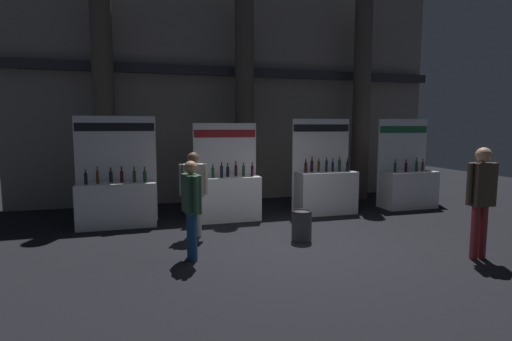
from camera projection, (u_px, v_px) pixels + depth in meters
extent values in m
plane|color=black|center=(300.00, 246.00, 7.11)|extent=(24.71, 24.71, 0.00)
cube|color=gray|center=(237.00, 85.00, 11.42)|extent=(12.36, 0.25, 6.72)
cube|color=#2D2D33|center=(239.00, 72.00, 11.09)|extent=(12.36, 0.20, 0.24)
cylinder|color=#51473D|center=(104.00, 96.00, 9.65)|extent=(0.51, 0.51, 5.80)
cylinder|color=#51473D|center=(244.00, 99.00, 10.63)|extent=(0.51, 0.51, 5.80)
cylinder|color=#51473D|center=(361.00, 101.00, 11.61)|extent=(0.51, 0.51, 5.80)
cube|color=white|center=(117.00, 205.00, 8.46)|extent=(1.63, 0.60, 0.96)
cube|color=white|center=(117.00, 170.00, 8.70)|extent=(1.71, 0.04, 2.39)
cube|color=black|center=(115.00, 127.00, 8.57)|extent=(1.66, 0.01, 0.18)
cylinder|color=black|center=(86.00, 179.00, 8.17)|extent=(0.07, 0.07, 0.24)
cylinder|color=black|center=(85.00, 171.00, 8.16)|extent=(0.03, 0.03, 0.07)
cylinder|color=gold|center=(85.00, 169.00, 8.15)|extent=(0.03, 0.03, 0.02)
cylinder|color=#472D14|center=(98.00, 177.00, 8.27)|extent=(0.06, 0.06, 0.26)
cylinder|color=#472D14|center=(97.00, 169.00, 8.25)|extent=(0.03, 0.03, 0.08)
cylinder|color=black|center=(97.00, 167.00, 8.25)|extent=(0.03, 0.03, 0.02)
cylinder|color=black|center=(111.00, 177.00, 8.41)|extent=(0.08, 0.08, 0.24)
cylinder|color=black|center=(111.00, 170.00, 8.39)|extent=(0.03, 0.03, 0.07)
cylinder|color=red|center=(111.00, 168.00, 8.38)|extent=(0.03, 0.03, 0.02)
cylinder|color=black|center=(122.00, 177.00, 8.47)|extent=(0.07, 0.07, 0.25)
cylinder|color=black|center=(121.00, 169.00, 8.45)|extent=(0.03, 0.03, 0.09)
cylinder|color=black|center=(121.00, 166.00, 8.44)|extent=(0.03, 0.03, 0.02)
cylinder|color=#19381E|center=(134.00, 177.00, 8.51)|extent=(0.07, 0.07, 0.24)
cylinder|color=#19381E|center=(134.00, 169.00, 8.49)|extent=(0.03, 0.03, 0.07)
cylinder|color=black|center=(134.00, 167.00, 8.49)|extent=(0.03, 0.03, 0.02)
cylinder|color=#19381E|center=(145.00, 176.00, 8.56)|extent=(0.08, 0.08, 0.23)
cylinder|color=#19381E|center=(145.00, 169.00, 8.55)|extent=(0.03, 0.03, 0.08)
cylinder|color=red|center=(145.00, 167.00, 8.54)|extent=(0.03, 0.03, 0.02)
cube|color=silver|center=(116.00, 184.00, 8.23)|extent=(0.31, 0.39, 0.02)
cube|color=white|center=(228.00, 198.00, 9.04)|extent=(1.43, 0.60, 1.01)
cube|color=white|center=(225.00, 171.00, 9.30)|extent=(1.50, 0.04, 2.24)
cube|color=maroon|center=(225.00, 134.00, 9.18)|extent=(1.46, 0.01, 0.18)
cylinder|color=#472D14|center=(206.00, 173.00, 8.76)|extent=(0.07, 0.07, 0.24)
cylinder|color=#472D14|center=(206.00, 165.00, 8.74)|extent=(0.03, 0.03, 0.09)
cylinder|color=red|center=(206.00, 163.00, 8.73)|extent=(0.03, 0.03, 0.02)
cylinder|color=#19381E|center=(213.00, 173.00, 8.81)|extent=(0.07, 0.07, 0.23)
cylinder|color=#19381E|center=(213.00, 166.00, 8.79)|extent=(0.03, 0.03, 0.07)
cylinder|color=gold|center=(213.00, 164.00, 8.79)|extent=(0.03, 0.03, 0.02)
cylinder|color=black|center=(222.00, 172.00, 8.84)|extent=(0.07, 0.07, 0.27)
cylinder|color=black|center=(221.00, 164.00, 8.82)|extent=(0.03, 0.03, 0.07)
cylinder|color=red|center=(221.00, 162.00, 8.82)|extent=(0.03, 0.03, 0.02)
cylinder|color=black|center=(228.00, 172.00, 8.98)|extent=(0.07, 0.07, 0.23)
cylinder|color=black|center=(228.00, 165.00, 8.96)|extent=(0.03, 0.03, 0.08)
cylinder|color=gold|center=(228.00, 163.00, 8.96)|extent=(0.03, 0.03, 0.02)
cylinder|color=black|center=(236.00, 171.00, 9.06)|extent=(0.07, 0.07, 0.26)
cylinder|color=black|center=(236.00, 163.00, 9.05)|extent=(0.03, 0.03, 0.08)
cylinder|color=black|center=(236.00, 161.00, 9.04)|extent=(0.03, 0.03, 0.02)
cylinder|color=#19381E|center=(244.00, 171.00, 9.06)|extent=(0.06, 0.06, 0.25)
cylinder|color=#19381E|center=(244.00, 164.00, 9.04)|extent=(0.03, 0.03, 0.07)
cylinder|color=gold|center=(244.00, 162.00, 9.04)|extent=(0.03, 0.03, 0.02)
cylinder|color=black|center=(252.00, 171.00, 9.06)|extent=(0.06, 0.06, 0.25)
cylinder|color=black|center=(252.00, 164.00, 9.04)|extent=(0.03, 0.03, 0.07)
cylinder|color=gold|center=(252.00, 162.00, 9.03)|extent=(0.03, 0.03, 0.02)
cube|color=white|center=(326.00, 193.00, 9.74)|extent=(1.47, 0.60, 1.05)
cube|color=white|center=(321.00, 165.00, 9.99)|extent=(1.55, 0.04, 2.35)
cube|color=black|center=(322.00, 128.00, 9.87)|extent=(1.50, 0.01, 0.18)
cylinder|color=black|center=(306.00, 167.00, 9.55)|extent=(0.07, 0.07, 0.24)
cylinder|color=black|center=(306.00, 161.00, 9.53)|extent=(0.03, 0.03, 0.08)
cylinder|color=gold|center=(306.00, 159.00, 9.53)|extent=(0.03, 0.03, 0.02)
cylinder|color=black|center=(312.00, 166.00, 9.64)|extent=(0.07, 0.07, 0.28)
cylinder|color=black|center=(312.00, 159.00, 9.62)|extent=(0.03, 0.03, 0.08)
cylinder|color=red|center=(312.00, 157.00, 9.62)|extent=(0.03, 0.03, 0.02)
cylinder|color=#472D14|center=(319.00, 166.00, 9.69)|extent=(0.06, 0.06, 0.26)
cylinder|color=#472D14|center=(319.00, 160.00, 9.67)|extent=(0.03, 0.03, 0.06)
cylinder|color=gold|center=(319.00, 158.00, 9.67)|extent=(0.03, 0.03, 0.02)
cylinder|color=black|center=(326.00, 166.00, 9.67)|extent=(0.06, 0.06, 0.28)
cylinder|color=black|center=(327.00, 159.00, 9.65)|extent=(0.03, 0.03, 0.07)
cylinder|color=gold|center=(327.00, 158.00, 9.65)|extent=(0.03, 0.03, 0.02)
cylinder|color=black|center=(333.00, 167.00, 9.76)|extent=(0.06, 0.06, 0.23)
cylinder|color=black|center=(333.00, 160.00, 9.74)|extent=(0.03, 0.03, 0.09)
cylinder|color=black|center=(333.00, 158.00, 9.73)|extent=(0.03, 0.03, 0.02)
cylinder|color=#19381E|center=(339.00, 166.00, 9.79)|extent=(0.08, 0.08, 0.27)
cylinder|color=#19381E|center=(340.00, 159.00, 9.77)|extent=(0.03, 0.03, 0.09)
cylinder|color=gold|center=(340.00, 156.00, 9.76)|extent=(0.03, 0.03, 0.02)
cylinder|color=black|center=(347.00, 167.00, 9.80)|extent=(0.07, 0.07, 0.22)
cylinder|color=black|center=(347.00, 161.00, 9.78)|extent=(0.03, 0.03, 0.09)
cylinder|color=black|center=(348.00, 159.00, 9.78)|extent=(0.03, 0.03, 0.02)
cube|color=white|center=(409.00, 190.00, 10.42)|extent=(1.43, 0.60, 0.98)
cube|color=white|center=(402.00, 163.00, 10.67)|extent=(1.50, 0.04, 2.36)
cube|color=#1E6638|center=(404.00, 130.00, 10.55)|extent=(1.46, 0.01, 0.18)
cylinder|color=#19381E|center=(395.00, 167.00, 10.21)|extent=(0.06, 0.06, 0.25)
cylinder|color=#19381E|center=(395.00, 161.00, 10.20)|extent=(0.03, 0.03, 0.07)
cylinder|color=black|center=(395.00, 160.00, 10.19)|extent=(0.03, 0.03, 0.02)
cylinder|color=black|center=(406.00, 167.00, 10.26)|extent=(0.07, 0.07, 0.24)
cylinder|color=black|center=(406.00, 162.00, 10.24)|extent=(0.03, 0.03, 0.07)
cylinder|color=black|center=(406.00, 160.00, 10.24)|extent=(0.03, 0.03, 0.02)
cylinder|color=#19381E|center=(416.00, 166.00, 10.36)|extent=(0.06, 0.06, 0.27)
cylinder|color=#19381E|center=(417.00, 160.00, 10.34)|extent=(0.03, 0.03, 0.08)
cylinder|color=red|center=(417.00, 158.00, 10.33)|extent=(0.03, 0.03, 0.02)
cylinder|color=#472D14|center=(423.00, 166.00, 10.54)|extent=(0.06, 0.06, 0.23)
cylinder|color=#472D14|center=(423.00, 161.00, 10.53)|extent=(0.03, 0.03, 0.08)
cylinder|color=black|center=(423.00, 159.00, 10.52)|extent=(0.03, 0.03, 0.02)
cylinder|color=#38383D|center=(302.00, 226.00, 7.42)|extent=(0.38, 0.38, 0.56)
torus|color=black|center=(302.00, 211.00, 7.38)|extent=(0.37, 0.37, 0.02)
cylinder|color=#ADA393|center=(190.00, 217.00, 7.65)|extent=(0.12, 0.12, 0.80)
cylinder|color=#ADA393|center=(198.00, 217.00, 7.68)|extent=(0.12, 0.12, 0.80)
cube|color=#ADA393|center=(193.00, 180.00, 7.59)|extent=(0.40, 0.28, 0.64)
sphere|color=brown|center=(193.00, 158.00, 7.54)|extent=(0.22, 0.22, 0.22)
cylinder|color=#ADA393|center=(181.00, 180.00, 7.54)|extent=(0.08, 0.08, 0.60)
cylinder|color=#ADA393|center=(206.00, 179.00, 7.63)|extent=(0.08, 0.08, 0.60)
cylinder|color=navy|center=(193.00, 237.00, 6.29)|extent=(0.12, 0.12, 0.78)
cylinder|color=navy|center=(190.00, 234.00, 6.45)|extent=(0.12, 0.12, 0.78)
cube|color=#33563D|center=(191.00, 194.00, 6.29)|extent=(0.28, 0.46, 0.62)
sphere|color=tan|center=(191.00, 167.00, 6.25)|extent=(0.21, 0.21, 0.21)
cylinder|color=#33563D|center=(196.00, 195.00, 6.06)|extent=(0.08, 0.08, 0.59)
cylinder|color=#33563D|center=(187.00, 190.00, 6.53)|extent=(0.08, 0.08, 0.59)
cylinder|color=maroon|center=(475.00, 232.00, 6.38)|extent=(0.12, 0.12, 0.88)
cylinder|color=maroon|center=(483.00, 232.00, 6.42)|extent=(0.12, 0.12, 0.88)
cube|color=#47382D|center=(482.00, 184.00, 6.31)|extent=(0.38, 0.26, 0.70)
sphere|color=tan|center=(484.00, 155.00, 6.26)|extent=(0.24, 0.24, 0.24)
cylinder|color=#47382D|center=(470.00, 184.00, 6.26)|extent=(0.08, 0.08, 0.66)
cylinder|color=#47382D|center=(494.00, 183.00, 6.36)|extent=(0.08, 0.08, 0.66)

